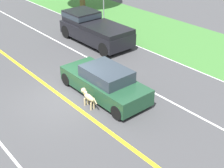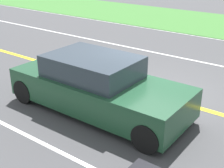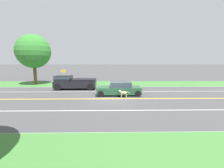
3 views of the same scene
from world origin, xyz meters
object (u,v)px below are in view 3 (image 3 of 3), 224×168
roadside_tree_right_near (33,51)px  pickup_truck (74,82)px  ego_car (119,89)px  dog (123,93)px  street_sign (63,76)px

roadside_tree_right_near → pickup_truck: bearing=-120.3°
ego_car → dog: bearing=-166.0°
pickup_truck → street_sign: size_ratio=2.13×
ego_car → dog: ego_car is taller
pickup_truck → street_sign: (2.52, 2.05, 0.64)m
ego_car → street_sign: street_sign is taller
ego_car → pickup_truck: bearing=57.0°
ego_car → street_sign: (6.21, 7.73, 0.89)m
dog → roadside_tree_right_near: size_ratio=0.15×
ego_car → street_sign: 9.96m
ego_car → dog: 1.22m
dog → roadside_tree_right_near: roadside_tree_right_near is taller
roadside_tree_right_near → street_sign: (-1.49, -4.81, -3.53)m
dog → pickup_truck: size_ratio=0.22×
dog → pickup_truck: pickup_truck is taller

